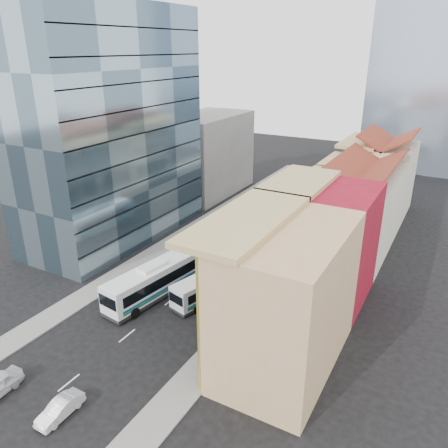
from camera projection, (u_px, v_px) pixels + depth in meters
The scene contains 14 objects.
ground at pixel (120, 342), 39.77m from camera, with size 200.00×200.00×0.00m, color black.
sidewalk_right at pixel (294, 264), 53.72m from camera, with size 3.00×90.00×0.15m, color slate.
sidewalk_left at pixel (180, 237), 61.37m from camera, with size 3.00×90.00×0.15m, color slate.
shophouse_tan at pixel (288, 299), 35.25m from camera, with size 8.00×14.00×12.00m, color tan.
shophouse_red at pixel (330, 245), 44.96m from camera, with size 8.00×10.00×12.00m, color maroon.
shophouse_cream_near at pixel (352, 223), 53.03m from camera, with size 8.00×9.00×10.00m, color beige.
shophouse_cream_mid at pixel (368, 202), 60.31m from camera, with size 8.00×9.00×10.00m, color beige.
shophouse_cream_far at pixel (383, 180), 68.62m from camera, with size 8.00×12.00×11.00m, color beige.
office_tower at pixel (109, 128), 57.14m from camera, with size 12.00×26.00×30.00m, color #435B6B.
office_block_far at pixel (207, 154), 78.32m from camera, with size 10.00×18.00×14.00m, color gray.
bus_left_near at pixel (153, 281), 46.22m from camera, with size 2.84×12.14×3.89m, color white, non-canonical shape.
bus_left_far at pixel (206, 244), 54.88m from camera, with size 2.71×11.56×3.71m, color silver, non-canonical shape.
bus_right at pixel (212, 283), 46.35m from camera, with size 2.33×9.94×3.19m, color silver, non-canonical shape.
sedan_right at pixel (60, 409), 31.58m from camera, with size 1.32×3.78×1.25m, color silver.
Camera 1 is at (24.25, -24.02, 24.95)m, focal length 35.00 mm.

